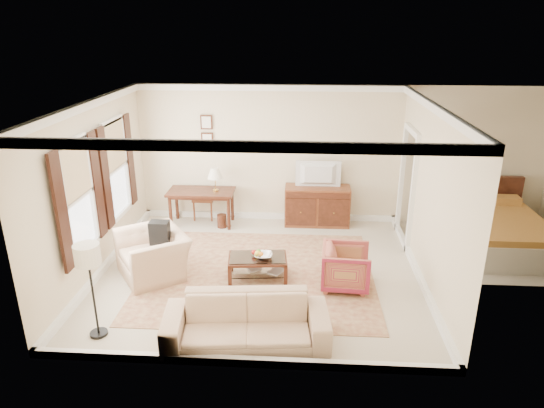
# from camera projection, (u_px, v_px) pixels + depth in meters

# --- Properties ---
(room_shell) EXTENTS (5.51, 5.01, 2.91)m
(room_shell) POSITION_uv_depth(u_px,v_px,m) (258.00, 131.00, 7.55)
(room_shell) COLOR beige
(room_shell) RESTS_ON ground
(annex_bedroom) EXTENTS (3.00, 2.70, 2.90)m
(annex_bedroom) POSITION_uv_depth(u_px,v_px,m) (502.00, 234.00, 9.10)
(annex_bedroom) COLOR beige
(annex_bedroom) RESTS_ON ground
(window_front) EXTENTS (0.12, 1.56, 1.80)m
(window_front) POSITION_uv_depth(u_px,v_px,m) (78.00, 198.00, 7.38)
(window_front) COLOR #CCB284
(window_front) RESTS_ON room_shell
(window_rear) EXTENTS (0.12, 1.56, 1.80)m
(window_rear) POSITION_uv_depth(u_px,v_px,m) (116.00, 169.00, 8.87)
(window_rear) COLOR #CCB284
(window_rear) RESTS_ON room_shell
(doorway) EXTENTS (0.10, 1.12, 2.25)m
(doorway) POSITION_uv_depth(u_px,v_px,m) (407.00, 189.00, 9.28)
(doorway) COLOR white
(doorway) RESTS_ON room_shell
(rug) EXTENTS (3.95, 3.39, 0.01)m
(rug) POSITION_uv_depth(u_px,v_px,m) (258.00, 274.00, 8.33)
(rug) COLOR brown
(rug) RESTS_ON room_shell
(writing_desk) EXTENTS (1.38, 0.69, 0.75)m
(writing_desk) POSITION_uv_depth(u_px,v_px,m) (201.00, 196.00, 10.19)
(writing_desk) COLOR #4E2416
(writing_desk) RESTS_ON room_shell
(desk_chair) EXTENTS (0.46, 0.46, 1.05)m
(desk_chair) POSITION_uv_depth(u_px,v_px,m) (204.00, 195.00, 10.56)
(desk_chair) COLOR brown
(desk_chair) RESTS_ON room_shell
(desk_lamp) EXTENTS (0.32, 0.32, 0.50)m
(desk_lamp) POSITION_uv_depth(u_px,v_px,m) (215.00, 180.00, 10.05)
(desk_lamp) COLOR silver
(desk_lamp) RESTS_ON writing_desk
(framed_prints) EXTENTS (0.25, 0.04, 0.68)m
(framed_prints) POSITION_uv_depth(u_px,v_px,m) (207.00, 131.00, 10.12)
(framed_prints) COLOR #4E2416
(framed_prints) RESTS_ON room_shell
(sideboard) EXTENTS (1.36, 0.52, 0.84)m
(sideboard) POSITION_uv_depth(u_px,v_px,m) (317.00, 206.00, 10.27)
(sideboard) COLOR brown
(sideboard) RESTS_ON room_shell
(tv) EXTENTS (0.90, 0.52, 0.12)m
(tv) POSITION_uv_depth(u_px,v_px,m) (318.00, 167.00, 9.95)
(tv) COLOR black
(tv) RESTS_ON sideboard
(coffee_table) EXTENTS (1.02, 0.66, 0.41)m
(coffee_table) POSITION_uv_depth(u_px,v_px,m) (258.00, 262.00, 8.09)
(coffee_table) COLOR #4E2416
(coffee_table) RESTS_ON room_shell
(fruit_bowl) EXTENTS (0.42, 0.42, 0.10)m
(fruit_bowl) POSITION_uv_depth(u_px,v_px,m) (263.00, 255.00, 7.99)
(fruit_bowl) COLOR silver
(fruit_bowl) RESTS_ON coffee_table
(book_a) EXTENTS (0.27, 0.16, 0.38)m
(book_a) POSITION_uv_depth(u_px,v_px,m) (247.00, 269.00, 8.18)
(book_a) COLOR brown
(book_a) RESTS_ON coffee_table
(book_b) EXTENTS (0.25, 0.17, 0.38)m
(book_b) POSITION_uv_depth(u_px,v_px,m) (271.00, 269.00, 8.16)
(book_b) COLOR brown
(book_b) RESTS_ON coffee_table
(striped_armchair) EXTENTS (0.75, 0.80, 0.77)m
(striped_armchair) POSITION_uv_depth(u_px,v_px,m) (346.00, 265.00, 7.81)
(striped_armchair) COLOR maroon
(striped_armchair) RESTS_ON room_shell
(club_armchair) EXTENTS (1.29, 1.39, 1.02)m
(club_armchair) POSITION_uv_depth(u_px,v_px,m) (153.00, 247.00, 8.15)
(club_armchair) COLOR #CFAC8C
(club_armchair) RESTS_ON room_shell
(backpack) EXTENTS (0.34, 0.38, 0.40)m
(backpack) POSITION_uv_depth(u_px,v_px,m) (160.00, 231.00, 8.16)
(backpack) COLOR black
(backpack) RESTS_ON club_armchair
(sofa) EXTENTS (2.24, 0.84, 0.86)m
(sofa) POSITION_uv_depth(u_px,v_px,m) (246.00, 315.00, 6.42)
(sofa) COLOR #CFAC8C
(sofa) RESTS_ON room_shell
(floor_lamp) EXTENTS (0.34, 0.34, 1.37)m
(floor_lamp) POSITION_uv_depth(u_px,v_px,m) (88.00, 261.00, 6.32)
(floor_lamp) COLOR black
(floor_lamp) RESTS_ON room_shell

